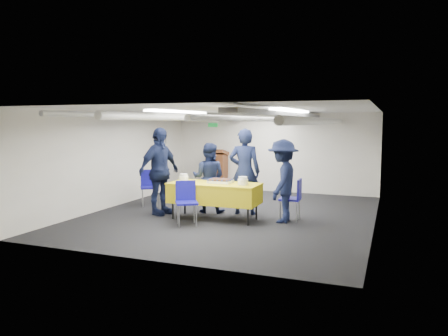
% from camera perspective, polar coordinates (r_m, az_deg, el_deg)
% --- Properties ---
extents(ground, '(7.00, 7.00, 0.00)m').
position_cam_1_polar(ground, '(9.75, 1.05, -6.06)').
color(ground, black).
rests_on(ground, ground).
extents(room_shell, '(6.00, 7.00, 2.30)m').
position_cam_1_polar(room_shell, '(9.89, 2.39, 4.69)').
color(room_shell, silver).
rests_on(room_shell, ground).
extents(serving_table, '(1.91, 0.81, 0.77)m').
position_cam_1_polar(serving_table, '(9.16, -1.26, -3.28)').
color(serving_table, black).
rests_on(serving_table, ground).
extents(sheet_cake, '(0.49, 0.38, 0.09)m').
position_cam_1_polar(sheet_cake, '(9.14, -0.47, -1.70)').
color(sheet_cake, white).
rests_on(sheet_cake, serving_table).
extents(plate_stack_left, '(0.21, 0.21, 0.17)m').
position_cam_1_polar(plate_stack_left, '(9.36, -5.30, -1.32)').
color(plate_stack_left, white).
rests_on(plate_stack_left, serving_table).
extents(plate_stack_right, '(0.21, 0.21, 0.17)m').
position_cam_1_polar(plate_stack_right, '(8.85, 2.48, -1.72)').
color(plate_stack_right, white).
rests_on(plate_stack_right, serving_table).
extents(podium, '(0.62, 0.53, 1.25)m').
position_cam_1_polar(podium, '(13.03, -0.94, -0.27)').
color(podium, brown).
rests_on(podium, ground).
extents(chair_near, '(0.58, 0.58, 0.87)m').
position_cam_1_polar(chair_near, '(8.75, -4.96, -3.92)').
color(chair_near, gray).
rests_on(chair_near, ground).
extents(chair_right, '(0.44, 0.44, 0.87)m').
position_cam_1_polar(chair_right, '(9.16, 9.15, -3.54)').
color(chair_right, gray).
rests_on(chair_right, ground).
extents(chair_left, '(0.58, 0.58, 0.87)m').
position_cam_1_polar(chair_left, '(10.90, -9.75, -2.02)').
color(chair_left, gray).
rests_on(chair_left, ground).
extents(sailor_a, '(0.76, 0.57, 1.90)m').
position_cam_1_polar(sailor_a, '(9.64, 2.70, -0.47)').
color(sailor_a, black).
rests_on(sailor_a, ground).
extents(sailor_b, '(0.84, 0.69, 1.57)m').
position_cam_1_polar(sailor_b, '(9.86, -2.03, -1.28)').
color(sailor_b, black).
rests_on(sailor_b, ground).
extents(sailor_c, '(0.76, 1.21, 1.93)m').
position_cam_1_polar(sailor_c, '(9.72, -8.45, -0.41)').
color(sailor_c, black).
rests_on(sailor_c, ground).
extents(sailor_d, '(0.64, 1.10, 1.69)m').
position_cam_1_polar(sailor_d, '(8.96, 7.67, -1.68)').
color(sailor_d, black).
rests_on(sailor_d, ground).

